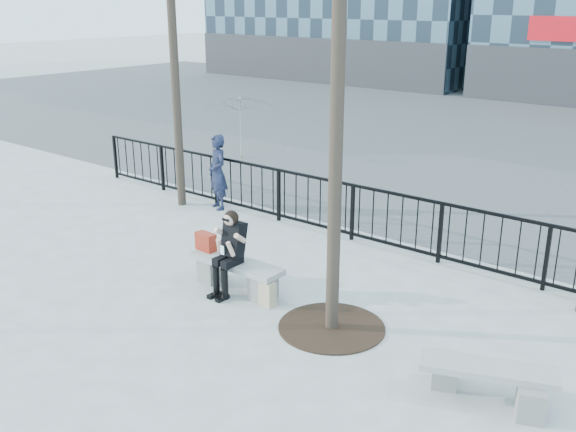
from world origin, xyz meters
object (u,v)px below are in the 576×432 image
Objects in this scene: bench_second at (487,379)px; seated_woman at (229,253)px; bench_main at (236,272)px; standing_man at (218,172)px.

bench_second is 4.28m from seated_woman.
standing_man is (-3.14, 2.80, 0.52)m from bench_main.
bench_main is at bearing 152.24° from bench_second.
bench_main is 4.24m from standing_man.
bench_main is 1.01× the size of standing_man.
bench_main is 1.23× the size of seated_woman.
bench_second is 0.92× the size of standing_man.
standing_man is (-7.40, 3.20, 0.54)m from bench_second.
standing_man is at bearing 134.20° from bench_second.
seated_woman reaches higher than bench_second.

